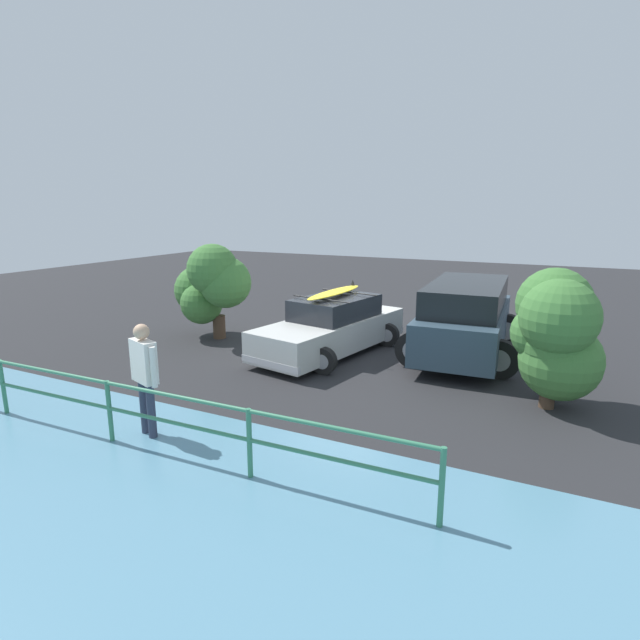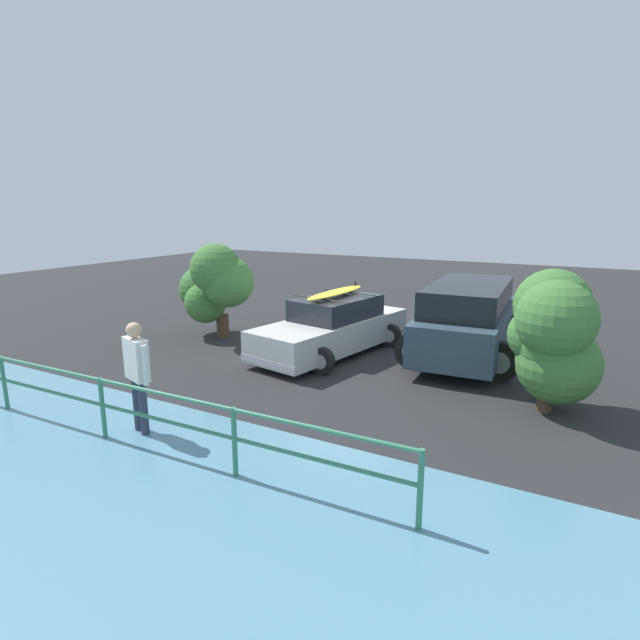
# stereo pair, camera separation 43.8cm
# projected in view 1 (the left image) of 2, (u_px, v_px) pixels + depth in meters

# --- Properties ---
(ground_plane) EXTENTS (44.00, 44.00, 0.02)m
(ground_plane) POSITION_uv_depth(u_px,v_px,m) (342.00, 346.00, 12.92)
(ground_plane) COLOR #28282B
(ground_plane) RESTS_ON ground
(sedan_car) EXTENTS (2.68, 4.69, 1.65)m
(sedan_car) POSITION_uv_depth(u_px,v_px,m) (332.00, 327.00, 12.14)
(sedan_car) COLOR silver
(sedan_car) RESTS_ON ground
(suv_car) EXTENTS (2.76, 4.78, 1.78)m
(suv_car) POSITION_uv_depth(u_px,v_px,m) (465.00, 318.00, 11.81)
(suv_car) COLOR #334756
(suv_car) RESTS_ON ground
(person_bystander) EXTENTS (0.67, 0.36, 1.79)m
(person_bystander) POSITION_uv_depth(u_px,v_px,m) (144.00, 370.00, 7.62)
(person_bystander) COLOR #33384C
(person_bystander) RESTS_ON ground
(railing_fence) EXTENTS (10.06, 0.31, 0.97)m
(railing_fence) POSITION_uv_depth(u_px,v_px,m) (108.00, 400.00, 7.51)
(railing_fence) COLOR #387F5B
(railing_fence) RESTS_ON ground
(bush_near_left) EXTENTS (2.63, 1.99, 2.60)m
(bush_near_left) POSITION_uv_depth(u_px,v_px,m) (211.00, 284.00, 13.14)
(bush_near_left) COLOR #4C3828
(bush_near_left) RESTS_ON ground
(bush_near_right) EXTENTS (1.58, 1.81, 2.48)m
(bush_near_right) POSITION_uv_depth(u_px,v_px,m) (556.00, 330.00, 8.59)
(bush_near_right) COLOR #4C3828
(bush_near_right) RESTS_ON ground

